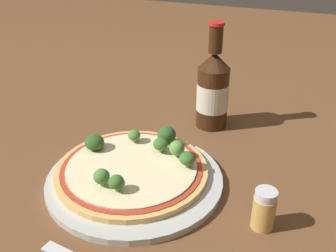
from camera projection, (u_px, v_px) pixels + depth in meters
name	position (u px, v px, depth m)	size (l,w,h in m)	color
ground_plane	(131.00, 188.00, 0.66)	(3.00, 3.00, 0.00)	brown
plate	(133.00, 179.00, 0.67)	(0.30, 0.30, 0.01)	#B2B7B2
pizza	(132.00, 169.00, 0.68)	(0.26, 0.26, 0.01)	tan
broccoli_floret_0	(119.00, 183.00, 0.60)	(0.02, 0.02, 0.03)	#7A9E5B
broccoli_floret_1	(167.00, 135.00, 0.73)	(0.04, 0.04, 0.03)	#7A9E5B
broccoli_floret_2	(102.00, 177.00, 0.62)	(0.03, 0.03, 0.03)	#7A9E5B
broccoli_floret_3	(134.00, 135.00, 0.74)	(0.02, 0.02, 0.03)	#7A9E5B
broccoli_floret_4	(177.00, 148.00, 0.69)	(0.03, 0.03, 0.03)	#7A9E5B
broccoli_floret_5	(161.00, 144.00, 0.70)	(0.03, 0.03, 0.03)	#7A9E5B
broccoli_floret_6	(187.00, 159.00, 0.66)	(0.03, 0.03, 0.03)	#7A9E5B
broccoli_floret_7	(94.00, 142.00, 0.71)	(0.04, 0.04, 0.03)	#7A9E5B
beer_bottle	(213.00, 90.00, 0.82)	(0.07, 0.07, 0.22)	#381E0F
pepper_shaker	(264.00, 209.00, 0.56)	(0.03, 0.03, 0.06)	tan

